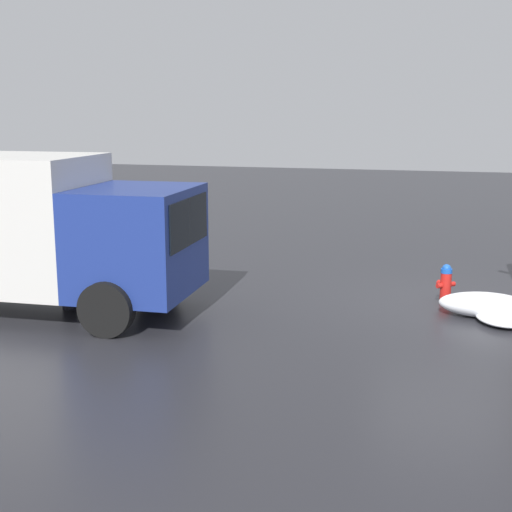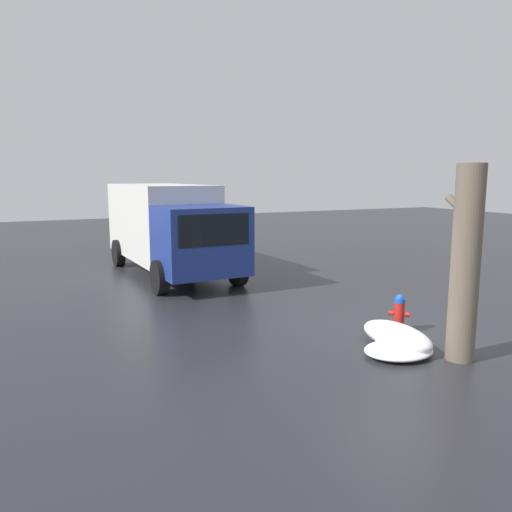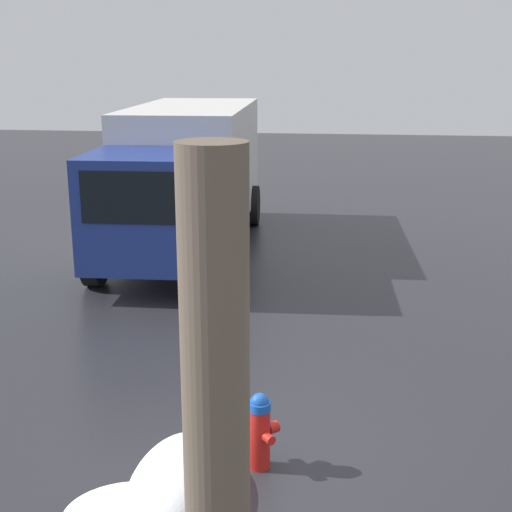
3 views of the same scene
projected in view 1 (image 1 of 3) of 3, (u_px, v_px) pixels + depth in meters
The scene contains 5 objects.
ground_plane at pixel (445, 304), 13.25m from camera, with size 60.00×60.00×0.00m, color #28282D.
fire_hydrant at pixel (446, 284), 13.18m from camera, with size 0.36×0.35×0.76m.
pedestrian at pixel (67, 257), 12.77m from camera, with size 0.38×0.38×1.75m.
snow_pile_by_hydrant at pixel (485, 305), 12.41m from camera, with size 1.58×0.75×0.43m.
snow_pile_curbside at pixel (506, 317), 12.12m from camera, with size 1.00×1.25×0.19m.
Camera 1 is at (0.02, 13.27, 3.55)m, focal length 50.00 mm.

